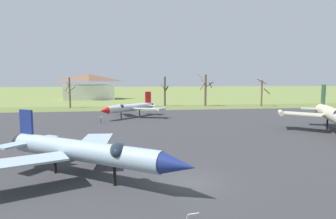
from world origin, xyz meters
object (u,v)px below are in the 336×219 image
Objects in this scene: jet_fighter_front_right at (130,107)px; info_placard_front_right at (101,119)px; info_placard_rear_center at (193,219)px; jet_fighter_front_left at (335,115)px; jet_fighter_rear_center at (87,151)px; visitor_building at (89,87)px.

jet_fighter_front_right is 7.84m from info_placard_front_right.
info_placard_front_right is (-4.64, -6.21, -1.18)m from jet_fighter_front_right.
jet_fighter_front_left is at bearing 40.35° from info_placard_rear_center.
info_placard_front_right is 1.19× the size of info_placard_rear_center.
info_placard_front_right is 0.08× the size of jet_fighter_rear_center.
info_placard_front_right is at bearing 101.52° from info_placard_rear_center.
jet_fighter_rear_center is (1.29, -25.50, 1.33)m from info_placard_front_right.
visitor_building is (-13.59, 53.13, 2.57)m from jet_fighter_front_right.
jet_fighter_front_left reaches higher than jet_fighter_rear_center.
info_placard_rear_center is (5.37, -7.20, -1.44)m from jet_fighter_rear_center.
jet_fighter_front_left is 18.40× the size of info_placard_rear_center.
jet_fighter_rear_center is at bearing -156.86° from jet_fighter_front_left.
jet_fighter_front_left reaches higher than jet_fighter_front_right.
info_placard_front_right is 33.38m from info_placard_rear_center.
jet_fighter_front_right is 54.90m from visitor_building.
jet_fighter_rear_center is at bearing -96.03° from jet_fighter_front_right.
jet_fighter_front_left is 82.32m from visitor_building.
jet_fighter_front_left is 32.22m from info_placard_front_right.
visitor_building is (-38.11, 72.94, 1.96)m from jet_fighter_front_left.
jet_fighter_rear_center reaches higher than info_placard_front_right.
info_placard_front_right is at bearing -126.74° from jet_fighter_front_right.
jet_fighter_front_left is 30.31m from jet_fighter_rear_center.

